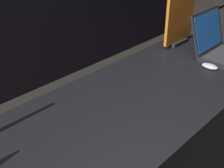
# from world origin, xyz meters

# --- Properties ---
(laptop_back) EXTENTS (0.35, 0.35, 0.27)m
(laptop_back) POSITION_xyz_m (0.96, 0.31, 0.98)
(laptop_back) COLOR black
(laptop_back) RESTS_ON display_counter
(mouse_back) EXTENTS (0.06, 0.10, 0.03)m
(mouse_back) POSITION_xyz_m (0.73, 0.26, 0.93)
(mouse_back) COLOR #B2B2B7
(mouse_back) RESTS_ON display_counter
(promo_stand_back) EXTENTS (0.32, 0.07, 0.42)m
(promo_stand_back) POSITION_xyz_m (0.96, 0.62, 1.12)
(promo_stand_back) COLOR black
(promo_stand_back) RESTS_ON display_counter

